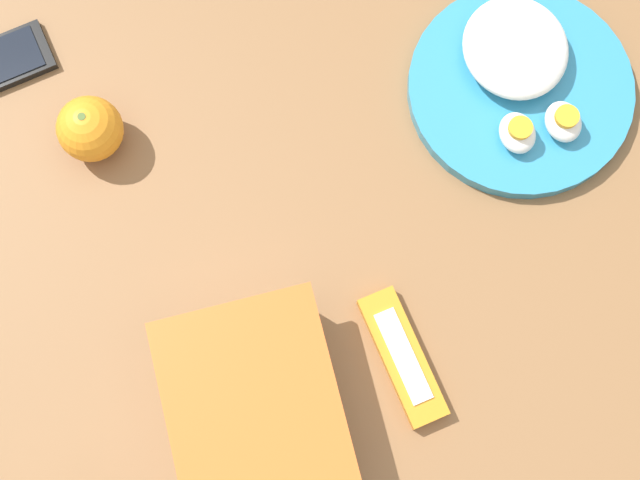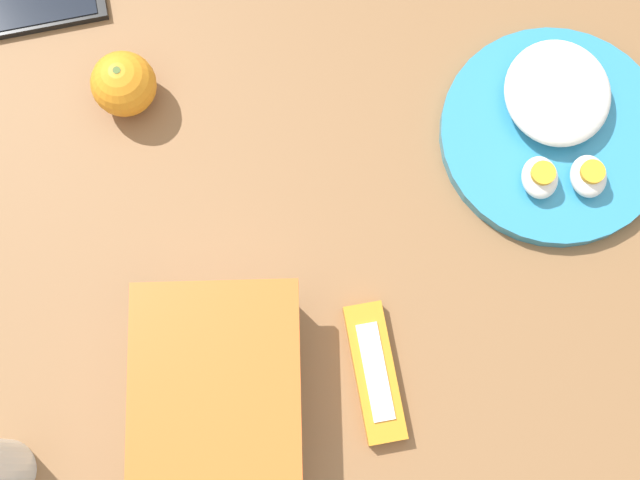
{
  "view_description": "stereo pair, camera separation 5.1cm",
  "coord_description": "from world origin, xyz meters",
  "px_view_note": "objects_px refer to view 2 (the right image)",
  "views": [
    {
      "loc": [
        -0.19,
        0.06,
        1.67
      ],
      "look_at": [
        0.03,
        0.01,
        0.78
      ],
      "focal_mm": 50.0,
      "sensor_mm": 36.0,
      "label": 1
    },
    {
      "loc": [
        -0.19,
        0.01,
        1.67
      ],
      "look_at": [
        0.03,
        0.01,
        0.78
      ],
      "focal_mm": 50.0,
      "sensor_mm": 36.0,
      "label": 2
    }
  ],
  "objects_px": {
    "food_container": "(218,397)",
    "orange_fruit": "(124,84)",
    "cell_phone": "(44,5)",
    "candy_bar": "(375,373)",
    "rice_plate": "(556,124)"
  },
  "relations": [
    {
      "from": "food_container",
      "to": "orange_fruit",
      "type": "bearing_deg",
      "value": 16.92
    },
    {
      "from": "orange_fruit",
      "to": "cell_phone",
      "type": "height_order",
      "value": "orange_fruit"
    },
    {
      "from": "candy_bar",
      "to": "cell_phone",
      "type": "relative_size",
      "value": 0.99
    },
    {
      "from": "food_container",
      "to": "cell_phone",
      "type": "distance_m",
      "value": 0.49
    },
    {
      "from": "orange_fruit",
      "to": "cell_phone",
      "type": "xyz_separation_m",
      "value": [
        0.11,
        0.1,
        -0.03
      ]
    },
    {
      "from": "rice_plate",
      "to": "candy_bar",
      "type": "xyz_separation_m",
      "value": [
        -0.26,
        0.21,
        -0.01
      ]
    },
    {
      "from": "candy_bar",
      "to": "cell_phone",
      "type": "height_order",
      "value": "candy_bar"
    },
    {
      "from": "food_container",
      "to": "candy_bar",
      "type": "height_order",
      "value": "food_container"
    },
    {
      "from": "orange_fruit",
      "to": "rice_plate",
      "type": "xyz_separation_m",
      "value": [
        -0.05,
        -0.47,
        -0.02
      ]
    },
    {
      "from": "orange_fruit",
      "to": "candy_bar",
      "type": "distance_m",
      "value": 0.41
    },
    {
      "from": "food_container",
      "to": "rice_plate",
      "type": "bearing_deg",
      "value": -52.07
    },
    {
      "from": "food_container",
      "to": "cell_phone",
      "type": "height_order",
      "value": "food_container"
    },
    {
      "from": "rice_plate",
      "to": "candy_bar",
      "type": "distance_m",
      "value": 0.33
    },
    {
      "from": "orange_fruit",
      "to": "rice_plate",
      "type": "distance_m",
      "value": 0.47
    },
    {
      "from": "food_container",
      "to": "orange_fruit",
      "type": "distance_m",
      "value": 0.35
    }
  ]
}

